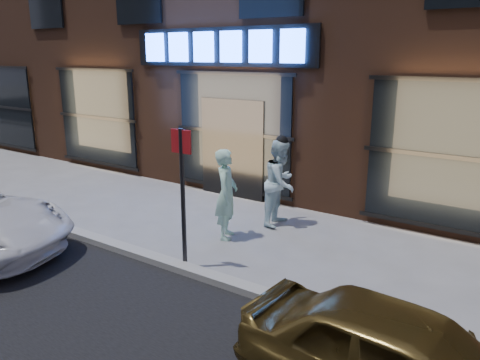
# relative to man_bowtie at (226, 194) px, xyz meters

# --- Properties ---
(ground) EXTENTS (90.00, 90.00, 0.00)m
(ground) POSITION_rel_man_bowtie_xyz_m (-1.48, -1.61, -0.87)
(ground) COLOR slate
(ground) RESTS_ON ground
(curb) EXTENTS (60.00, 0.25, 0.12)m
(curb) POSITION_rel_man_bowtie_xyz_m (-1.48, -1.61, -0.81)
(curb) COLOR gray
(curb) RESTS_ON ground
(man_bowtie) EXTENTS (0.65, 0.75, 1.74)m
(man_bowtie) POSITION_rel_man_bowtie_xyz_m (0.00, 0.00, 0.00)
(man_bowtie) COLOR #B3ECCF
(man_bowtie) RESTS_ON ground
(man_cap) EXTENTS (0.75, 0.92, 1.79)m
(man_cap) POSITION_rel_man_bowtie_xyz_m (0.49, 1.23, 0.02)
(man_cap) COLOR white
(man_cap) RESTS_ON ground
(sign_post) EXTENTS (0.37, 0.07, 2.33)m
(sign_post) POSITION_rel_man_bowtie_xyz_m (0.21, -1.47, 0.54)
(sign_post) COLOR #262628
(sign_post) RESTS_ON ground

